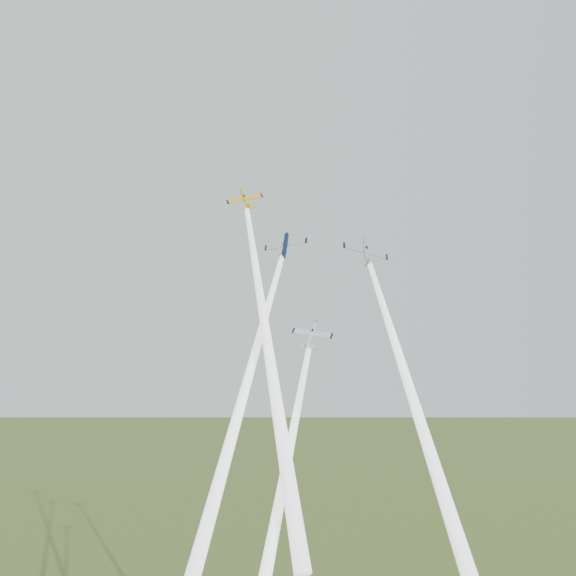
# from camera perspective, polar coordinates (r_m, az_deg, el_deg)

# --- Properties ---
(plane_yellow) EXTENTS (8.91, 6.38, 7.64)m
(plane_yellow) POSITION_cam_1_polar(r_m,az_deg,el_deg) (139.59, -3.39, 6.99)
(plane_yellow) COLOR gold
(smoke_trail_yellow) EXTENTS (11.26, 46.36, 55.32)m
(smoke_trail_yellow) POSITION_cam_1_polar(r_m,az_deg,el_deg) (111.98, -1.53, -5.06)
(smoke_trail_yellow) COLOR white
(plane_navy) EXTENTS (9.07, 8.74, 8.25)m
(plane_navy) POSITION_cam_1_polar(r_m,az_deg,el_deg) (134.68, -0.22, 3.38)
(plane_navy) COLOR #0C1738
(smoke_trail_navy) EXTENTS (16.01, 44.18, 53.94)m
(smoke_trail_navy) POSITION_cam_1_polar(r_m,az_deg,el_deg) (110.49, -3.87, -9.55)
(smoke_trail_navy) COLOR white
(plane_silver_right) EXTENTS (9.16, 8.41, 9.33)m
(plane_silver_right) POSITION_cam_1_polar(r_m,az_deg,el_deg) (132.40, 6.19, 2.81)
(plane_silver_right) COLOR #A9AFB7
(smoke_trail_silver_right) EXTENTS (10.30, 41.05, 48.86)m
(smoke_trail_silver_right) POSITION_cam_1_polar(r_m,az_deg,el_deg) (110.65, 9.99, -9.06)
(smoke_trail_silver_right) COLOR white
(plane_silver_low) EXTENTS (8.58, 6.66, 6.84)m
(plane_silver_low) POSITION_cam_1_polar(r_m,az_deg,el_deg) (118.99, 1.87, -3.71)
(plane_silver_low) COLOR silver
(smoke_trail_silver_low) EXTENTS (14.30, 42.55, 51.54)m
(smoke_trail_silver_low) POSITION_cam_1_polar(r_m,az_deg,el_deg) (99.46, -1.26, -19.30)
(smoke_trail_silver_low) COLOR white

